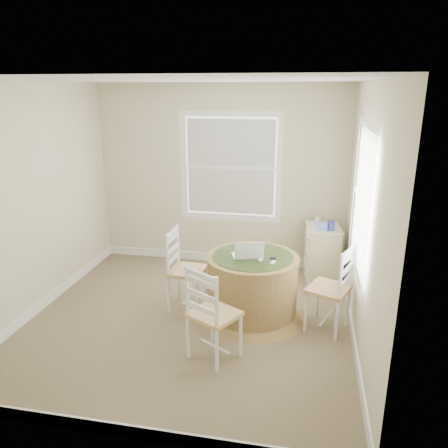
% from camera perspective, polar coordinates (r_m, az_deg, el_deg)
% --- Properties ---
extents(room, '(3.64, 3.64, 2.64)m').
position_cam_1_polar(room, '(4.72, -2.43, 2.27)').
color(room, '#7B694E').
rests_on(room, ground).
extents(round_table, '(1.22, 1.22, 0.74)m').
position_cam_1_polar(round_table, '(5.00, 3.69, -7.80)').
color(round_table, '#A08147').
rests_on(round_table, ground).
extents(chair_left, '(0.42, 0.43, 0.95)m').
position_cam_1_polar(chair_left, '(5.17, -4.82, -6.04)').
color(chair_left, white).
rests_on(chair_left, ground).
extents(chair_near, '(0.56, 0.56, 0.95)m').
position_cam_1_polar(chair_near, '(4.23, -1.28, -11.64)').
color(chair_near, white).
rests_on(chair_near, ground).
extents(chair_right, '(0.53, 0.54, 0.95)m').
position_cam_1_polar(chair_right, '(4.84, 13.50, -8.21)').
color(chair_right, white).
rests_on(chair_right, ground).
extents(laptop, '(0.40, 0.37, 0.23)m').
position_cam_1_polar(laptop, '(4.82, 3.10, -4.00)').
color(laptop, white).
rests_on(laptop, round_table).
extents(mouse, '(0.08, 0.10, 0.03)m').
position_cam_1_polar(mouse, '(4.75, 4.74, -4.66)').
color(mouse, white).
rests_on(mouse, round_table).
extents(phone, '(0.06, 0.10, 0.02)m').
position_cam_1_polar(phone, '(4.71, 6.45, -5.04)').
color(phone, '#B7BABF').
rests_on(phone, round_table).
extents(keys, '(0.07, 0.06, 0.02)m').
position_cam_1_polar(keys, '(4.81, 6.43, -4.48)').
color(keys, black).
rests_on(keys, round_table).
extents(corner_chest, '(0.49, 0.63, 0.77)m').
position_cam_1_polar(corner_chest, '(6.04, 12.66, -3.85)').
color(corner_chest, beige).
rests_on(corner_chest, ground).
extents(tissue_box, '(0.13, 0.13, 0.10)m').
position_cam_1_polar(tissue_box, '(5.76, 12.66, -0.31)').
color(tissue_box, '#6286E2').
rests_on(tissue_box, corner_chest).
extents(box_yellow, '(0.16, 0.12, 0.06)m').
position_cam_1_polar(box_yellow, '(5.94, 13.09, 0.01)').
color(box_yellow, gold).
rests_on(box_yellow, corner_chest).
extents(box_blue, '(0.09, 0.09, 0.12)m').
position_cam_1_polar(box_blue, '(5.79, 13.83, -0.20)').
color(box_blue, '#34389D').
rests_on(box_blue, corner_chest).
extents(cup_cream, '(0.07, 0.07, 0.09)m').
position_cam_1_polar(cup_cream, '(6.04, 12.20, 0.49)').
color(cup_cream, beige).
rests_on(cup_cream, corner_chest).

